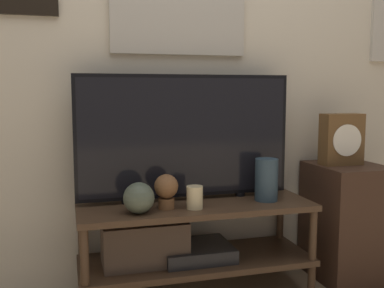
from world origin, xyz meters
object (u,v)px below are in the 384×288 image
(candle_jar, at_px, (195,197))
(decorative_bust, at_px, (166,189))
(vase_tall_ceramic, at_px, (266,180))
(mantel_clock, at_px, (342,139))
(vase_round_glass, at_px, (139,198))
(television, at_px, (185,136))

(candle_jar, bearing_deg, decorative_bust, 163.74)
(vase_tall_ceramic, relative_size, decorative_bust, 1.30)
(candle_jar, height_order, mantel_clock, mantel_clock)
(vase_round_glass, bearing_deg, television, 35.57)
(decorative_bust, bearing_deg, candle_jar, -16.26)
(television, bearing_deg, vase_round_glass, -144.43)
(television, xyz_separation_m, vase_round_glass, (-0.28, -0.20, -0.26))
(television, relative_size, vase_round_glass, 7.68)
(television, distance_m, vase_round_glass, 0.43)
(vase_tall_ceramic, bearing_deg, candle_jar, -171.89)
(vase_round_glass, relative_size, vase_tall_ceramic, 0.66)
(television, relative_size, mantel_clock, 3.96)
(television, height_order, candle_jar, television)
(vase_round_glass, distance_m, vase_tall_ceramic, 0.69)
(vase_round_glass, bearing_deg, vase_tall_ceramic, 5.86)
(decorative_bust, bearing_deg, television, 47.55)
(vase_tall_ceramic, bearing_deg, mantel_clock, 6.17)
(vase_tall_ceramic, distance_m, candle_jar, 0.41)
(television, relative_size, candle_jar, 10.13)
(vase_round_glass, height_order, decorative_bust, decorative_bust)
(candle_jar, bearing_deg, mantel_clock, 7.06)
(television, bearing_deg, decorative_bust, -132.45)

